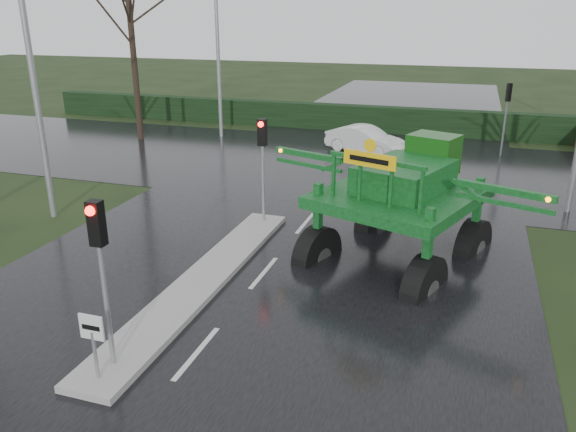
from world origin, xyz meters
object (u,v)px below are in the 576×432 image
(traffic_signal_near, at_px, (99,250))
(crop_sprayer, at_px, (323,182))
(white_sedan, at_px, (364,153))
(traffic_signal_mid, at_px, (262,148))
(traffic_signal_far, at_px, (507,103))
(keep_left_sign, at_px, (93,336))
(street_light_left_near, at_px, (35,35))
(street_light_left_far, at_px, (222,26))

(traffic_signal_near, bearing_deg, crop_sprayer, 69.82)
(crop_sprayer, relative_size, white_sedan, 1.95)
(traffic_signal_mid, height_order, white_sedan, traffic_signal_mid)
(traffic_signal_mid, distance_m, traffic_signal_far, 14.75)
(traffic_signal_far, bearing_deg, traffic_signal_mid, 58.07)
(traffic_signal_near, bearing_deg, traffic_signal_far, 69.64)
(keep_left_sign, height_order, traffic_signal_mid, traffic_signal_mid)
(keep_left_sign, xyz_separation_m, street_light_left_near, (-6.89, 7.50, 4.93))
(traffic_signal_mid, bearing_deg, traffic_signal_far, 58.07)
(street_light_left_near, bearing_deg, traffic_signal_mid, 12.21)
(traffic_signal_near, xyz_separation_m, crop_sprayer, (2.46, 6.70, -0.39))
(keep_left_sign, relative_size, street_light_left_near, 0.14)
(street_light_left_near, bearing_deg, crop_sprayer, -1.87)
(keep_left_sign, distance_m, street_light_left_far, 23.11)
(keep_left_sign, height_order, traffic_signal_near, traffic_signal_near)
(keep_left_sign, distance_m, traffic_signal_mid, 9.12)
(street_light_left_far, bearing_deg, keep_left_sign, -72.22)
(traffic_signal_near, height_order, traffic_signal_mid, same)
(traffic_signal_mid, xyz_separation_m, street_light_left_far, (-6.89, 12.51, 3.40))
(traffic_signal_far, height_order, street_light_left_far, street_light_left_far)
(traffic_signal_near, relative_size, street_light_left_near, 0.35)
(keep_left_sign, height_order, street_light_left_near, street_light_left_near)
(keep_left_sign, xyz_separation_m, traffic_signal_mid, (0.00, 8.99, 1.53))
(traffic_signal_mid, height_order, street_light_left_far, street_light_left_far)
(keep_left_sign, relative_size, traffic_signal_far, 0.38)
(keep_left_sign, relative_size, crop_sprayer, 0.17)
(keep_left_sign, height_order, crop_sprayer, crop_sprayer)
(traffic_signal_far, height_order, street_light_left_near, street_light_left_near)
(traffic_signal_far, relative_size, crop_sprayer, 0.45)
(keep_left_sign, bearing_deg, traffic_signal_far, 70.07)
(keep_left_sign, distance_m, white_sedan, 20.09)
(traffic_signal_mid, xyz_separation_m, street_light_left_near, (-6.89, -1.49, 3.40))
(traffic_signal_mid, bearing_deg, white_sedan, 83.21)
(traffic_signal_mid, bearing_deg, keep_left_sign, -90.00)
(keep_left_sign, distance_m, traffic_signal_near, 1.61)
(traffic_signal_mid, bearing_deg, crop_sprayer, -36.10)
(street_light_left_near, xyz_separation_m, white_sedan, (8.21, 12.52, -5.99))
(street_light_left_far, bearing_deg, traffic_signal_mid, -61.14)
(traffic_signal_mid, distance_m, street_light_left_far, 14.68)
(traffic_signal_far, height_order, crop_sprayer, crop_sprayer)
(traffic_signal_far, xyz_separation_m, white_sedan, (-6.49, -1.49, -2.59))
(street_light_left_near, height_order, street_light_left_far, same)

